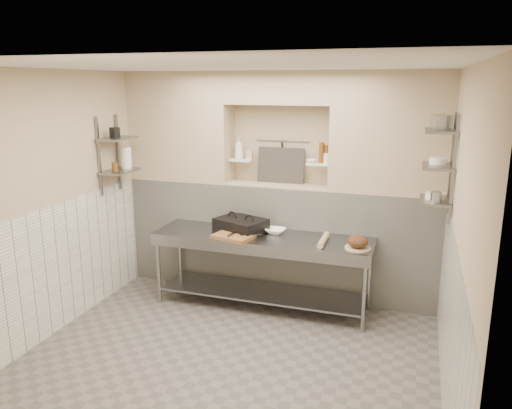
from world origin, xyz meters
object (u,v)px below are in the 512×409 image
at_px(panini_press, 241,225).
at_px(rolling_pin, 324,240).
at_px(jug_left, 126,158).
at_px(cutting_board, 233,236).
at_px(bowl_alcove, 311,161).
at_px(bread_loaf, 358,241).
at_px(bottle_soap, 239,148).
at_px(mixing_bowl, 275,231).
at_px(prep_table, 262,257).

distance_m(panini_press, rolling_pin, 1.05).
relative_size(panini_press, rolling_pin, 1.48).
bearing_deg(jug_left, cutting_board, -8.07).
height_order(cutting_board, bowl_alcove, bowl_alcove).
bearing_deg(panini_press, bread_loaf, 11.91).
xyz_separation_m(bottle_soap, jug_left, (-1.32, -0.53, -0.10)).
bearing_deg(bottle_soap, mixing_bowl, -33.84).
height_order(cutting_board, bread_loaf, bread_loaf).
distance_m(panini_press, jug_left, 1.68).
relative_size(panini_press, cutting_board, 1.53).
xyz_separation_m(panini_press, bowl_alcove, (0.76, 0.44, 0.75)).
bearing_deg(prep_table, panini_press, 160.23).
bearing_deg(cutting_board, bowl_alcove, 44.25).
height_order(panini_press, cutting_board, panini_press).
relative_size(bread_loaf, jug_left, 0.85).
bearing_deg(bowl_alcove, panini_press, -149.85).
relative_size(rolling_pin, bread_loaf, 2.06).
bearing_deg(panini_press, cutting_board, -67.24).
bearing_deg(cutting_board, bread_loaf, 2.46).
bearing_deg(bowl_alcove, bread_loaf, -44.49).
bearing_deg(panini_press, jug_left, -156.25).
xyz_separation_m(bottle_soap, bowl_alcove, (0.94, -0.01, -0.12)).
bearing_deg(jug_left, rolling_pin, -1.47).
height_order(bottle_soap, jug_left, bottle_soap).
bearing_deg(jug_left, bottle_soap, 21.82).
distance_m(cutting_board, bottle_soap, 1.20).
bearing_deg(mixing_bowl, panini_press, -173.96).
distance_m(cutting_board, bread_loaf, 1.43).
distance_m(prep_table, cutting_board, 0.44).
bearing_deg(mixing_bowl, cutting_board, -141.29).
bearing_deg(prep_table, bowl_alcove, 50.37).
bearing_deg(bottle_soap, rolling_pin, -25.81).
relative_size(cutting_board, bowl_alcove, 3.50).
height_order(prep_table, jug_left, jug_left).
xyz_separation_m(prep_table, panini_press, (-0.30, 0.11, 0.34)).
distance_m(panini_press, cutting_board, 0.29).
bearing_deg(prep_table, rolling_pin, -2.40).
distance_m(prep_table, bottle_soap, 1.42).
bearing_deg(rolling_pin, bread_loaf, -12.56).
height_order(panini_press, mixing_bowl, panini_press).
height_order(panini_press, bread_loaf, panini_press).
xyz_separation_m(prep_table, cutting_board, (-0.29, -0.18, 0.28)).
relative_size(panini_press, jug_left, 2.59).
height_order(cutting_board, rolling_pin, rolling_pin).
relative_size(prep_table, cutting_board, 5.81).
relative_size(prep_table, mixing_bowl, 10.90).
distance_m(cutting_board, bowl_alcove, 1.32).
distance_m(prep_table, panini_press, 0.46).
bearing_deg(mixing_bowl, prep_table, -128.65).
height_order(bread_loaf, jug_left, jug_left).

